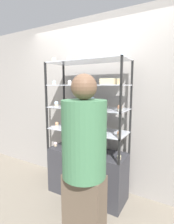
# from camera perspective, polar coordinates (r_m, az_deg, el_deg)

# --- Properties ---
(ground_plane) EXTENTS (20.00, 20.00, 0.00)m
(ground_plane) POSITION_cam_1_polar(r_m,az_deg,el_deg) (2.84, 0.00, -25.23)
(ground_plane) COLOR gray
(back_wall) EXTENTS (8.00, 0.05, 2.60)m
(back_wall) POSITION_cam_1_polar(r_m,az_deg,el_deg) (2.70, 3.84, 2.54)
(back_wall) COLOR gray
(back_wall) RESTS_ON ground_plane
(display_base) EXTENTS (1.12, 0.43, 0.67)m
(display_base) POSITION_cam_1_polar(r_m,az_deg,el_deg) (2.67, 0.00, -19.24)
(display_base) COLOR #333338
(display_base) RESTS_ON ground_plane
(display_riser_lower) EXTENTS (1.12, 0.43, 0.31)m
(display_riser_lower) POSITION_cam_1_polar(r_m,az_deg,el_deg) (2.45, 0.00, -6.24)
(display_riser_lower) COLOR black
(display_riser_lower) RESTS_ON display_base
(display_riser_middle) EXTENTS (1.12, 0.43, 0.31)m
(display_riser_middle) POSITION_cam_1_polar(r_m,az_deg,el_deg) (2.39, 0.00, 0.94)
(display_riser_middle) COLOR black
(display_riser_middle) RESTS_ON display_riser_lower
(display_riser_upper) EXTENTS (1.12, 0.43, 0.31)m
(display_riser_upper) POSITION_cam_1_polar(r_m,az_deg,el_deg) (2.37, 0.00, 8.36)
(display_riser_upper) COLOR black
(display_riser_upper) RESTS_ON display_riser_middle
(display_riser_top) EXTENTS (1.12, 0.43, 0.31)m
(display_riser_top) POSITION_cam_1_polar(r_m,az_deg,el_deg) (2.39, 0.00, 15.78)
(display_riser_top) COLOR black
(display_riser_top) RESTS_ON display_riser_upper
(layer_cake_centerpiece) EXTENTS (0.17, 0.17, 0.14)m
(layer_cake_centerpiece) POSITION_cam_1_polar(r_m,az_deg,el_deg) (2.41, 0.55, 3.23)
(layer_cake_centerpiece) COLOR beige
(layer_cake_centerpiece) RESTS_ON display_riser_middle
(sheet_cake_frosted) EXTENTS (0.23, 0.14, 0.07)m
(sheet_cake_frosted) POSITION_cam_1_polar(r_m,az_deg,el_deg) (2.22, 7.56, 9.81)
(sheet_cake_frosted) COLOR #DBBC84
(sheet_cake_frosted) RESTS_ON display_riser_upper
(cupcake_0) EXTENTS (0.05, 0.05, 0.07)m
(cupcake_0) POSITION_cam_1_polar(r_m,az_deg,el_deg) (2.74, -10.24, -10.27)
(cupcake_0) COLOR #CCB28C
(cupcake_0) RESTS_ON display_base
(cupcake_1) EXTENTS (0.05, 0.05, 0.07)m
(cupcake_1) POSITION_cam_1_polar(r_m,az_deg,el_deg) (2.46, -0.90, -12.38)
(cupcake_1) COLOR #CCB28C
(cupcake_1) RESTS_ON display_base
(cupcake_2) EXTENTS (0.05, 0.05, 0.07)m
(cupcake_2) POSITION_cam_1_polar(r_m,az_deg,el_deg) (2.28, 10.47, -14.24)
(cupcake_2) COLOR #CCB28C
(cupcake_2) RESTS_ON display_base
(price_tag_0) EXTENTS (0.04, 0.00, 0.04)m
(price_tag_0) POSITION_cam_1_polar(r_m,az_deg,el_deg) (2.22, 5.23, -15.06)
(price_tag_0) COLOR white
(price_tag_0) RESTS_ON display_base
(cupcake_3) EXTENTS (0.05, 0.05, 0.06)m
(cupcake_3) POSITION_cam_1_polar(r_m,az_deg,el_deg) (2.68, -9.82, -3.92)
(cupcake_3) COLOR #CCB28C
(cupcake_3) RESTS_ON display_riser_lower
(cupcake_4) EXTENTS (0.05, 0.05, 0.06)m
(cupcake_4) POSITION_cam_1_polar(r_m,az_deg,el_deg) (2.46, -4.53, -4.93)
(cupcake_4) COLOR #CCB28C
(cupcake_4) RESTS_ON display_riser_lower
(cupcake_5) EXTENTS (0.05, 0.05, 0.06)m
(cupcake_5) POSITION_cam_1_polar(r_m,az_deg,el_deg) (2.29, 2.45, -5.94)
(cupcake_5) COLOR #CCB28C
(cupcake_5) RESTS_ON display_riser_lower
(cupcake_6) EXTENTS (0.05, 0.05, 0.06)m
(cupcake_6) POSITION_cam_1_polar(r_m,az_deg,el_deg) (2.16, 10.46, -6.96)
(cupcake_6) COLOR #CCB28C
(cupcake_6) RESTS_ON display_riser_lower
(price_tag_1) EXTENTS (0.04, 0.00, 0.04)m
(price_tag_1) POSITION_cam_1_polar(r_m,az_deg,el_deg) (2.16, 2.88, -7.04)
(price_tag_1) COLOR white
(price_tag_1) RESTS_ON display_riser_lower
(cupcake_7) EXTENTS (0.06, 0.06, 0.07)m
(cupcake_7) POSITION_cam_1_polar(r_m,az_deg,el_deg) (2.62, -9.96, 2.71)
(cupcake_7) COLOR #CCB28C
(cupcake_7) RESTS_ON display_riser_middle
(cupcake_8) EXTENTS (0.06, 0.06, 0.07)m
(cupcake_8) POSITION_cam_1_polar(r_m,az_deg,el_deg) (2.11, 10.65, 1.32)
(cupcake_8) COLOR beige
(cupcake_8) RESTS_ON display_riser_middle
(price_tag_2) EXTENTS (0.04, 0.00, 0.04)m
(price_tag_2) POSITION_cam_1_polar(r_m,az_deg,el_deg) (2.28, -5.17, 1.68)
(price_tag_2) COLOR white
(price_tag_2) RESTS_ON display_riser_middle
(cupcake_9) EXTENTS (0.05, 0.05, 0.07)m
(cupcake_9) POSITION_cam_1_polar(r_m,az_deg,el_deg) (2.61, -10.68, 9.39)
(cupcake_9) COLOR white
(cupcake_9) RESTS_ON display_riser_upper
(cupcake_10) EXTENTS (0.05, 0.05, 0.07)m
(cupcake_10) POSITION_cam_1_polar(r_m,az_deg,el_deg) (2.46, -5.69, 9.55)
(cupcake_10) COLOR beige
(cupcake_10) RESTS_ON display_riser_upper
(cupcake_11) EXTENTS (0.05, 0.05, 0.07)m
(cupcake_11) POSITION_cam_1_polar(r_m,az_deg,el_deg) (2.26, -1.26, 9.69)
(cupcake_11) COLOR white
(cupcake_11) RESTS_ON display_riser_upper
(price_tag_3) EXTENTS (0.04, 0.00, 0.04)m
(price_tag_3) POSITION_cam_1_polar(r_m,az_deg,el_deg) (2.18, -1.81, 9.51)
(price_tag_3) COLOR white
(price_tag_3) RESTS_ON display_riser_upper
(cupcake_12) EXTENTS (0.06, 0.06, 0.07)m
(cupcake_12) POSITION_cam_1_polar(r_m,az_deg,el_deg) (2.61, -10.80, 16.23)
(cupcake_12) COLOR #CCB28C
(cupcake_12) RESTS_ON display_riser_top
(cupcake_13) EXTENTS (0.06, 0.06, 0.07)m
(cupcake_13) POSITION_cam_1_polar(r_m,az_deg,el_deg) (2.48, -5.82, 16.76)
(cupcake_13) COLOR white
(cupcake_13) RESTS_ON display_riser_top
(cupcake_14) EXTENTS (0.06, 0.06, 0.07)m
(cupcake_14) POSITION_cam_1_polar(r_m,az_deg,el_deg) (2.31, -1.15, 17.43)
(cupcake_14) COLOR #CCB28C
(cupcake_14) RESTS_ON display_riser_top
(cupcake_15) EXTENTS (0.06, 0.06, 0.07)m
(cupcake_15) POSITION_cam_1_polar(r_m,az_deg,el_deg) (2.21, 4.63, 17.79)
(cupcake_15) COLOR beige
(cupcake_15) RESTS_ON display_riser_top
(cupcake_16) EXTENTS (0.06, 0.06, 0.07)m
(cupcake_16) POSITION_cam_1_polar(r_m,az_deg,el_deg) (2.14, 11.92, 17.96)
(cupcake_16) COLOR white
(cupcake_16) RESTS_ON display_riser_top
(price_tag_4) EXTENTS (0.04, 0.00, 0.04)m
(price_tag_4) POSITION_cam_1_polar(r_m,az_deg,el_deg) (2.45, -10.51, 16.50)
(price_tag_4) COLOR white
(price_tag_4) RESTS_ON display_riser_top
(donut_glazed) EXTENTS (0.12, 0.12, 0.03)m
(donut_glazed) POSITION_cam_1_polar(r_m,az_deg,el_deg) (2.51, -5.71, 16.27)
(donut_glazed) COLOR #EFB2BC
(donut_glazed) RESTS_ON display_riser_top
(customer_figure) EXTENTS (0.39, 0.39, 1.68)m
(customer_figure) POSITION_cam_1_polar(r_m,az_deg,el_deg) (1.62, -0.94, -16.25)
(customer_figure) COLOR brown
(customer_figure) RESTS_ON ground_plane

